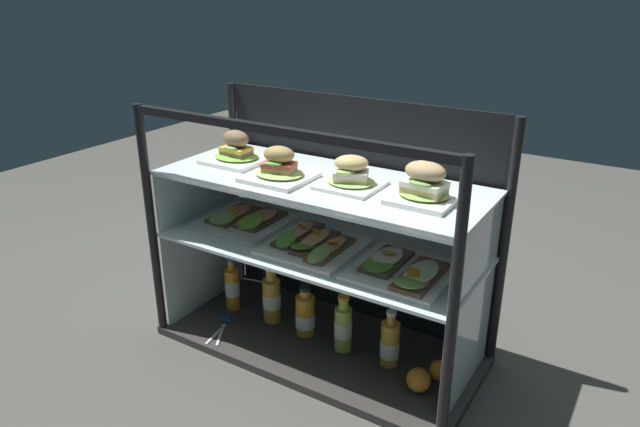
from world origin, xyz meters
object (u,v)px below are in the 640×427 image
juice_bottle_front_right_end (305,315)px  orange_fruit_beside_bottles (440,371)px  plated_roll_sandwich_near_left_corner (236,152)px  kitchen_scissors (225,323)px  juice_bottle_tucked_behind (390,344)px  juice_bottle_back_left (344,327)px  plated_roll_sandwich_far_right (279,169)px  plated_roll_sandwich_center (424,186)px  juice_bottle_back_center (232,288)px  open_sandwich_tray_center (244,219)px  open_sandwich_tray_near_left_corner (313,244)px  open_sandwich_tray_left_of_center (402,269)px  juice_bottle_front_fourth (272,298)px  plated_roll_sandwich_mid_left (351,175)px  orange_fruit_near_left_post (419,380)px

juice_bottle_front_right_end → orange_fruit_beside_bottles: size_ratio=2.80×
plated_roll_sandwich_near_left_corner → kitchen_scissors: plated_roll_sandwich_near_left_corner is taller
juice_bottle_front_right_end → juice_bottle_tucked_behind: (0.35, -0.00, 0.00)m
juice_bottle_back_left → orange_fruit_beside_bottles: bearing=2.0°
plated_roll_sandwich_near_left_corner → plated_roll_sandwich_far_right: (0.25, -0.08, -0.00)m
plated_roll_sandwich_center → juice_bottle_back_center: size_ratio=0.86×
plated_roll_sandwich_near_left_corner → open_sandwich_tray_center: size_ratio=0.67×
plated_roll_sandwich_far_right → open_sandwich_tray_near_left_corner: plated_roll_sandwich_far_right is taller
open_sandwich_tray_left_of_center → juice_bottle_tucked_behind: open_sandwich_tray_left_of_center is taller
plated_roll_sandwich_near_left_corner → orange_fruit_beside_bottles: bearing=-0.3°
kitchen_scissors → open_sandwich_tray_center: bearing=74.7°
plated_roll_sandwich_center → juice_bottle_front_right_end: size_ratio=0.95×
plated_roll_sandwich_far_right → juice_bottle_front_fourth: 0.58m
plated_roll_sandwich_mid_left → juice_bottle_front_fourth: 0.66m
kitchen_scissors → plated_roll_sandwich_center: bearing=7.6°
plated_roll_sandwich_near_left_corner → juice_bottle_tucked_behind: (0.64, -0.01, -0.58)m
open_sandwich_tray_near_left_corner → orange_fruit_near_left_post: open_sandwich_tray_near_left_corner is taller
plated_roll_sandwich_near_left_corner → orange_fruit_beside_bottles: (0.82, -0.00, -0.62)m
plated_roll_sandwich_center → juice_bottle_back_left: 0.64m
plated_roll_sandwich_far_right → kitchen_scissors: plated_roll_sandwich_far_right is taller
plated_roll_sandwich_far_right → plated_roll_sandwich_center: plated_roll_sandwich_center is taller
juice_bottle_tucked_behind → open_sandwich_tray_near_left_corner: bearing=-170.0°
juice_bottle_back_left → orange_fruit_beside_bottles: 0.37m
plated_roll_sandwich_center → juice_bottle_tucked_behind: 0.60m
orange_fruit_near_left_post → juice_bottle_front_right_end: bearing=170.5°
open_sandwich_tray_near_left_corner → kitchen_scissors: 0.55m
juice_bottle_back_center → juice_bottle_front_right_end: juice_bottle_back_center is taller
plated_roll_sandwich_far_right → open_sandwich_tray_center: (-0.22, 0.07, -0.25)m
open_sandwich_tray_near_left_corner → juice_bottle_back_center: size_ratio=1.37×
juice_bottle_back_center → juice_bottle_front_right_end: bearing=0.2°
juice_bottle_back_center → orange_fruit_beside_bottles: size_ratio=3.09×
plated_roll_sandwich_mid_left → plated_roll_sandwich_center: bearing=0.0°
juice_bottle_back_left → orange_fruit_near_left_post: bearing=-13.0°
juice_bottle_front_fourth → orange_fruit_beside_bottles: juice_bottle_front_fourth is taller
juice_bottle_back_left → plated_roll_sandwich_far_right: bearing=-164.1°
kitchen_scissors → open_sandwich_tray_near_left_corner: bearing=8.9°
open_sandwich_tray_center → plated_roll_sandwich_far_right: bearing=-18.2°
plated_roll_sandwich_near_left_corner → juice_bottle_back_left: bearing=-2.0°
plated_roll_sandwich_far_right → juice_bottle_front_right_end: plated_roll_sandwich_far_right is taller
orange_fruit_beside_bottles → juice_bottle_back_left: bearing=-178.0°
plated_roll_sandwich_far_right → open_sandwich_tray_center: 0.34m
juice_bottle_back_center → orange_fruit_beside_bottles: bearing=0.4°
plated_roll_sandwich_center → open_sandwich_tray_center: (-0.70, 0.01, -0.26)m
juice_bottle_back_left → kitchen_scissors: size_ratio=1.05×
open_sandwich_tray_left_of_center → juice_bottle_back_left: open_sandwich_tray_left_of_center is taller
plated_roll_sandwich_mid_left → open_sandwich_tray_center: 0.52m
juice_bottle_front_right_end → plated_roll_sandwich_mid_left: bearing=-3.3°
plated_roll_sandwich_far_right → orange_fruit_beside_bottles: plated_roll_sandwich_far_right is taller
plated_roll_sandwich_near_left_corner → plated_roll_sandwich_far_right: plated_roll_sandwich_near_left_corner is taller
plated_roll_sandwich_far_right → open_sandwich_tray_left_of_center: (0.45, 0.01, -0.25)m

